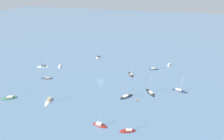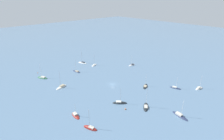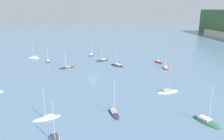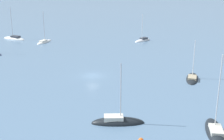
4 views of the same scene
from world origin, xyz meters
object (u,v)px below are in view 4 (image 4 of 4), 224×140
sailboat_4 (14,39)px  sailboat_12 (117,123)px  sailboat_7 (215,132)px  sailboat_5 (44,42)px  mooring_buoy_1 (141,140)px  sailboat_0 (143,40)px  sailboat_11 (192,79)px

sailboat_4 → sailboat_12: size_ratio=1.10×
sailboat_12 → sailboat_7: bearing=-13.5°
sailboat_5 → mooring_buoy_1: sailboat_5 is taller
sailboat_0 → sailboat_7: (-44.72, 40.07, -0.02)m
sailboat_4 → sailboat_11: sailboat_4 is taller
sailboat_0 → sailboat_4: 42.41m
sailboat_11 → sailboat_5: bearing=63.7°
sailboat_7 → sailboat_11: bearing=2.0°
sailboat_5 → sailboat_7: 67.97m
sailboat_0 → sailboat_7: 60.05m
sailboat_4 → sailboat_12: bearing=145.4°
sailboat_7 → mooring_buoy_1: (5.84, 9.25, 0.26)m
sailboat_0 → mooring_buoy_1: bearing=39.6°
sailboat_4 → mooring_buoy_1: sailboat_4 is taller
sailboat_0 → sailboat_11: size_ratio=1.05×
sailboat_4 → sailboat_5: bearing=-177.5°
sailboat_5 → sailboat_11: 51.91m
sailboat_5 → sailboat_7: size_ratio=0.84×
sailboat_12 → mooring_buoy_1: bearing=-63.1°
sailboat_0 → sailboat_4: sailboat_4 is taller
sailboat_0 → sailboat_4: bearing=-48.4°
sailboat_0 → sailboat_7: size_ratio=0.76×
sailboat_7 → mooring_buoy_1: sailboat_7 is taller
sailboat_4 → sailboat_11: bearing=167.3°
sailboat_4 → mooring_buoy_1: size_ratio=16.37×
sailboat_7 → sailboat_12: 13.92m
sailboat_5 → sailboat_7: sailboat_7 is taller
sailboat_0 → sailboat_5: (21.15, 23.31, -0.01)m
sailboat_4 → mooring_buoy_1: bearing=145.3°
sailboat_0 → mooring_buoy_1: 62.80m
sailboat_5 → sailboat_7: bearing=-126.7°
mooring_buoy_1 → sailboat_0: bearing=-51.7°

